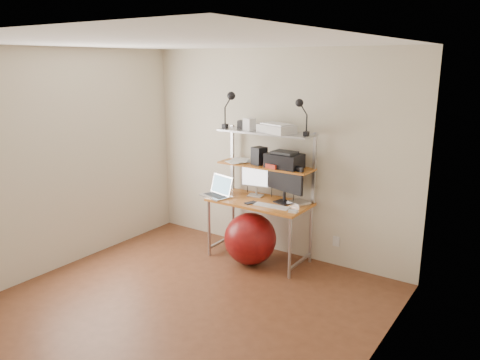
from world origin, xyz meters
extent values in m
plane|color=brown|center=(0.00, 0.00, 0.00)|extent=(3.60, 3.60, 0.00)
plane|color=white|center=(0.00, 0.00, 2.50)|extent=(3.60, 3.60, 0.00)
plane|color=beige|center=(0.00, 1.80, 1.25)|extent=(3.60, 0.00, 3.60)
plane|color=beige|center=(-1.80, 0.00, 1.25)|extent=(0.00, 3.60, 3.60)
plane|color=beige|center=(1.80, 0.00, 1.25)|extent=(0.00, 3.60, 3.60)
cube|color=#C36E25|center=(0.00, 1.44, 0.72)|extent=(1.20, 0.60, 0.03)
cylinder|color=#A6A6AB|center=(-0.56, 1.18, 0.35)|extent=(0.04, 0.04, 0.71)
cylinder|color=#A6A6AB|center=(-0.56, 1.70, 0.35)|extent=(0.04, 0.04, 0.71)
cylinder|color=#A6A6AB|center=(0.56, 1.18, 0.35)|extent=(0.04, 0.04, 0.71)
cylinder|color=#A6A6AB|center=(0.56, 1.70, 0.35)|extent=(0.04, 0.04, 0.71)
cube|color=#A6A6AB|center=(-0.57, 1.70, 1.15)|extent=(0.03, 0.04, 0.84)
cube|color=#A6A6AB|center=(0.57, 1.70, 1.15)|extent=(0.03, 0.04, 0.84)
cube|color=#C36E25|center=(0.00, 1.57, 1.14)|extent=(1.18, 0.34, 0.02)
cube|color=#A6A6AB|center=(0.00, 1.57, 1.54)|extent=(1.18, 0.34, 0.02)
cube|color=silver|center=(0.85, 1.79, 0.30)|extent=(0.08, 0.01, 0.12)
cube|color=silver|center=(-0.14, 1.58, 0.75)|extent=(0.20, 0.17, 0.01)
cylinder|color=silver|center=(-0.14, 1.60, 0.80)|extent=(0.03, 0.03, 0.10)
cube|color=silver|center=(-0.14, 1.60, 1.00)|extent=(0.39, 0.10, 0.30)
plane|color=white|center=(-0.14, 1.58, 1.00)|extent=(0.35, 0.07, 0.35)
cube|color=black|center=(0.28, 1.52, 0.75)|extent=(0.24, 0.21, 0.01)
cylinder|color=black|center=(0.28, 1.54, 0.82)|extent=(0.03, 0.03, 0.12)
cube|color=black|center=(0.28, 1.54, 1.04)|extent=(0.54, 0.19, 0.33)
plane|color=#4184E0|center=(0.28, 1.52, 1.04)|extent=(0.48, 0.15, 0.50)
cube|color=silver|center=(-0.53, 1.29, 0.75)|extent=(0.41, 0.34, 0.02)
cube|color=#29292B|center=(-0.53, 1.29, 0.76)|extent=(0.33, 0.23, 0.00)
cube|color=silver|center=(-0.50, 1.41, 0.87)|extent=(0.37, 0.16, 0.23)
plane|color=#77ACC6|center=(-0.50, 1.41, 0.87)|extent=(0.34, 0.17, 0.32)
cube|color=silver|center=(0.24, 1.32, 0.75)|extent=(0.43, 0.15, 0.01)
cube|color=silver|center=(0.54, 1.27, 0.75)|extent=(0.11, 0.08, 0.03)
cube|color=silver|center=(0.45, 1.57, 0.76)|extent=(0.25, 0.25, 0.04)
cube|color=black|center=(-0.03, 1.30, 0.75)|extent=(0.12, 0.16, 0.01)
cube|color=black|center=(0.26, 1.56, 1.23)|extent=(0.41, 0.29, 0.16)
cube|color=#29292B|center=(0.26, 1.56, 1.33)|extent=(0.28, 0.21, 0.03)
cube|color=black|center=(-0.07, 1.54, 1.26)|extent=(0.18, 0.18, 0.21)
cube|color=red|center=(0.15, 1.48, 1.18)|extent=(0.21, 0.16, 0.05)
cube|color=silver|center=(0.16, 1.54, 1.60)|extent=(0.46, 0.37, 0.09)
cube|color=silver|center=(0.16, 1.54, 1.65)|extent=(0.39, 0.29, 0.02)
cube|color=silver|center=(-0.20, 1.52, 1.62)|extent=(0.15, 0.13, 0.14)
cube|color=#29292B|center=(-0.36, 1.62, 1.60)|extent=(0.12, 0.12, 0.10)
cube|color=black|center=(-0.54, 1.50, 1.58)|extent=(0.05, 0.07, 0.05)
cylinder|color=black|center=(-0.54, 1.50, 1.70)|extent=(0.02, 0.02, 0.20)
sphere|color=black|center=(-0.44, 1.49, 1.95)|extent=(0.10, 0.10, 0.10)
cube|color=black|center=(0.54, 1.53, 1.58)|extent=(0.05, 0.06, 0.05)
cylinder|color=black|center=(0.54, 1.53, 1.69)|extent=(0.02, 0.02, 0.18)
sphere|color=black|center=(0.45, 1.52, 1.91)|extent=(0.09, 0.09, 0.09)
sphere|color=maroon|center=(-0.02, 1.27, 0.31)|extent=(0.62, 0.62, 0.62)
cube|color=white|center=(-0.40, 1.59, 1.15)|extent=(0.27, 0.32, 0.00)
cube|color=white|center=(-0.35, 1.52, 1.16)|extent=(0.32, 0.35, 0.00)
cube|color=white|center=(-0.37, 1.55, 1.16)|extent=(0.24, 0.30, 0.00)
cube|color=white|center=(-0.37, 1.57, 1.17)|extent=(0.30, 0.34, 0.00)
camera|label=1|loc=(2.79, -3.08, 2.35)|focal=35.00mm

